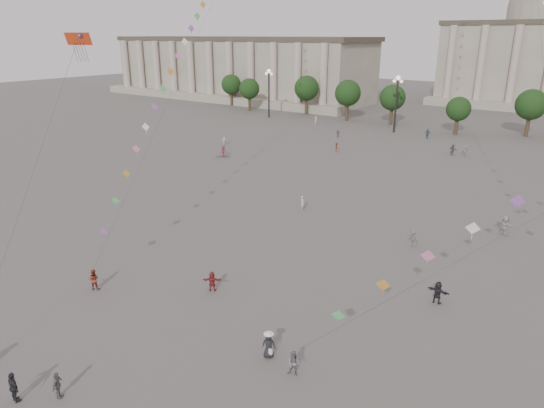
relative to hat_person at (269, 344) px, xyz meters
The scene contains 25 objects.
ground 6.79m from the hat_person, behind, with size 360.00×360.00×0.00m, color #504D4B.
hall_west 124.20m from the hat_person, 131.23° to the left, with size 84.00×26.22×17.20m.
tree_row 77.76m from the hat_person, 94.96° to the left, with size 137.12×5.12×8.00m.
lamp_post_far_west 86.74m from the hat_person, 126.71° to the left, with size 2.00×0.90×10.65m.
lamp_post_mid_west 72.95m from the hat_person, 107.38° to the left, with size 2.00×0.90×10.65m.
person_crowd_0 68.88m from the hat_person, 102.14° to the left, with size 1.07×0.44×1.82m, color #30506D.
person_crowd_1 58.30m from the hat_person, 134.18° to the left, with size 0.90×0.70×1.85m, color silver.
person_crowd_2 49.75m from the hat_person, 134.81° to the left, with size 1.10×0.63×1.70m, color maroon.
person_crowd_3 13.27m from the hat_person, 63.53° to the left, with size 1.53×0.49×1.65m, color #222228.
person_crowd_4 57.90m from the hat_person, 95.12° to the left, with size 1.65×0.53×1.78m, color silver.
person_crowd_6 20.21m from the hat_person, 87.30° to the left, with size 1.01×0.58×1.56m, color #58585C.
person_crowd_7 28.74m from the hat_person, 76.17° to the left, with size 1.69×0.54×1.82m, color #B6B7B3.
person_crowd_10 77.35m from the hat_person, 119.47° to the left, with size 0.67×0.44×1.84m, color silver.
person_crowd_12 57.76m from the hat_person, 96.88° to the left, with size 1.61×0.51×1.74m, color #5B5B5F.
person_crowd_13 25.24m from the hat_person, 118.57° to the left, with size 0.60×0.40×1.65m, color #B2B3AE.
person_crowd_16 65.05m from the hat_person, 115.53° to the left, with size 0.87×0.36×1.49m, color slate.
person_crowd_17 53.29m from the hat_person, 114.97° to the left, with size 1.04×0.60×1.61m, color maroon.
tourist_2 8.86m from the hat_person, 154.75° to the left, with size 1.41×0.45×1.52m, color maroon.
tourist_3 11.42m from the hat_person, 126.50° to the right, with size 0.89×0.37×1.52m, color slate.
tourist_4 13.51m from the hat_person, 127.92° to the right, with size 1.02×0.42×1.74m, color black.
kite_flyer_0 15.26m from the hat_person, behind, with size 0.77×0.60×1.59m, color brown.
kite_flyer_2 2.13m from the hat_person, 12.67° to the right, with size 0.73×0.57×1.51m, color slate.
hat_person is the anchor object (origin of this frame).
dragon_kite 29.52m from the hat_person, 166.74° to the left, with size 7.15×9.09×26.00m.
kite_train_west 41.15m from the hat_person, 138.60° to the left, with size 22.86×46.87×63.66m.
Camera 1 is at (21.01, -18.43, 17.91)m, focal length 32.00 mm.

